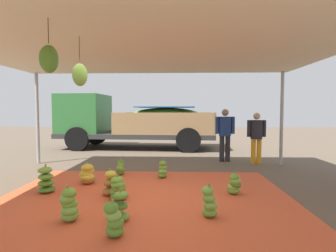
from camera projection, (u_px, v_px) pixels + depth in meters
The scene contains 17 objects.
ground_plane at pixel (157, 166), 8.08m from camera, with size 40.00×40.00×0.00m, color brown.
tarp_orange at pixel (145, 198), 5.08m from camera, with size 5.59×4.46×0.01m, color #D1512D.
tent_canopy at pixel (143, 46), 4.82m from camera, with size 8.00×7.00×2.92m.
banana_bunch_0 at pixel (209, 203), 4.17m from camera, with size 0.33×0.31×0.53m.
banana_bunch_1 at pixel (110, 184), 5.25m from camera, with size 0.35×0.35×0.53m.
banana_bunch_2 at pixel (234, 185), 5.30m from camera, with size 0.36×0.36×0.46m.
banana_bunch_3 at pixel (118, 189), 4.97m from camera, with size 0.41×0.41×0.48m.
banana_bunch_4 at pixel (87, 174), 6.06m from camera, with size 0.47×0.48×0.49m.
banana_bunch_5 at pixel (121, 168), 6.91m from camera, with size 0.30×0.33×0.44m.
banana_bunch_6 at pixel (163, 170), 6.63m from camera, with size 0.32×0.34×0.47m.
banana_bunch_7 at pixel (121, 207), 4.02m from camera, with size 0.34×0.34×0.51m.
banana_bunch_8 at pixel (46, 181), 5.41m from camera, with size 0.37×0.38×0.58m.
banana_bunch_9 at pixel (69, 206), 4.00m from camera, with size 0.32×0.35×0.55m.
banana_bunch_10 at pixel (114, 220), 3.50m from camera, with size 0.34×0.34×0.51m.
cargo_truck_main at pixel (132, 121), 12.01m from camera, with size 6.95×2.79×2.40m.
worker_0 at pixel (256, 134), 8.40m from camera, with size 0.59×0.36×1.61m.
worker_1 at pixel (225, 131), 8.78m from camera, with size 0.63×0.39×1.73m.
Camera 1 is at (0.60, -4.98, 1.66)m, focal length 28.60 mm.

